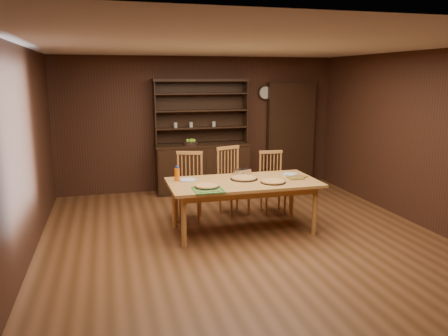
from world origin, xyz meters
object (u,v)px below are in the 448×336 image
object	(u,v)px
dining_table	(243,186)
chair_left	(189,184)
china_hutch	(202,161)
chair_right	(272,180)
chair_center	(231,178)
juice_bottle	(177,174)

from	to	relation	value
dining_table	chair_left	world-z (taller)	chair_left
china_hutch	chair_right	world-z (taller)	china_hutch
china_hutch	dining_table	bearing A→B (deg)	-88.03
chair_center	juice_bottle	bearing A→B (deg)	-167.22
chair_left	chair_center	distance (m)	0.72
chair_center	chair_left	bearing A→B (deg)	167.85
chair_left	chair_center	xyz separation A→B (m)	(0.72, 0.09, 0.02)
dining_table	chair_right	world-z (taller)	chair_right
chair_center	juice_bottle	world-z (taller)	chair_center
chair_center	chair_right	xyz separation A→B (m)	(0.68, -0.08, -0.05)
china_hutch	dining_table	size ratio (longest dim) A/B	1.02
china_hutch	juice_bottle	xyz separation A→B (m)	(-0.83, -2.12, 0.25)
china_hutch	juice_bottle	world-z (taller)	china_hutch
dining_table	chair_center	distance (m)	0.89
china_hutch	dining_table	xyz separation A→B (m)	(0.08, -2.39, 0.09)
chair_left	juice_bottle	xyz separation A→B (m)	(-0.27, -0.53, 0.28)
china_hutch	juice_bottle	bearing A→B (deg)	-111.34
china_hutch	juice_bottle	size ratio (longest dim) A/B	10.16
chair_center	chair_right	bearing A→B (deg)	-25.85
chair_left	chair_right	distance (m)	1.40
dining_table	chair_right	bearing A→B (deg)	46.65
chair_right	juice_bottle	distance (m)	1.77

